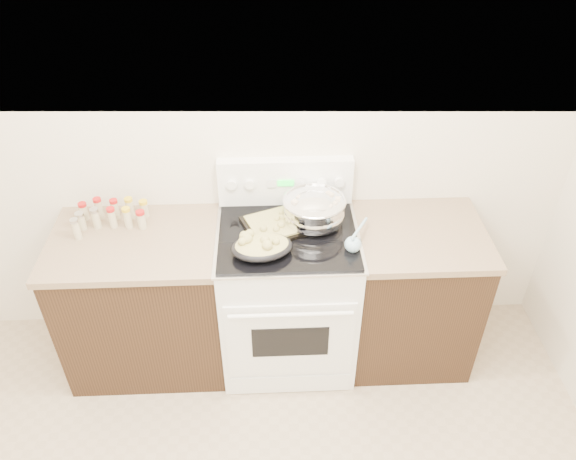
{
  "coord_description": "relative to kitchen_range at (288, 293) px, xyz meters",
  "views": [
    {
      "loc": [
        0.25,
        -0.97,
        2.79
      ],
      "look_at": [
        0.35,
        1.37,
        1.0
      ],
      "focal_mm": 35.0,
      "sensor_mm": 36.0,
      "label": 1
    }
  ],
  "objects": [
    {
      "name": "counter_left",
      "position": [
        -0.83,
        0.01,
        -0.03
      ],
      "size": [
        0.93,
        0.67,
        0.92
      ],
      "color": "black",
      "rests_on": "ground"
    },
    {
      "name": "baking_sheet",
      "position": [
        -0.01,
        0.07,
        0.47
      ],
      "size": [
        0.5,
        0.43,
        0.06
      ],
      "color": "black",
      "rests_on": "kitchen_range"
    },
    {
      "name": "counter_right",
      "position": [
        0.73,
        0.01,
        -0.03
      ],
      "size": [
        0.73,
        0.67,
        0.92
      ],
      "color": "black",
      "rests_on": "ground"
    },
    {
      "name": "kitchen_range",
      "position": [
        0.0,
        0.0,
        0.0
      ],
      "size": [
        0.78,
        0.73,
        1.22
      ],
      "color": "white",
      "rests_on": "ground"
    },
    {
      "name": "blue_ladle",
      "position": [
        0.33,
        -0.15,
        0.49
      ],
      "size": [
        0.16,
        0.27,
        0.11
      ],
      "color": "#95C2DE",
      "rests_on": "kitchen_range"
    },
    {
      "name": "room_shell",
      "position": [
        -0.35,
        -1.42,
        1.21
      ],
      "size": [
        4.1,
        3.6,
        2.75
      ],
      "color": "silver",
      "rests_on": "ground"
    },
    {
      "name": "spice_jars",
      "position": [
        -0.97,
        0.15,
        0.49
      ],
      "size": [
        0.38,
        0.23,
        0.13
      ],
      "color": "#BFB28C",
      "rests_on": "counter_left"
    },
    {
      "name": "roasting_pan",
      "position": [
        -0.14,
        -0.17,
        0.5
      ],
      "size": [
        0.35,
        0.27,
        0.12
      ],
      "color": "black",
      "rests_on": "kitchen_range"
    },
    {
      "name": "mixing_bowl",
      "position": [
        0.15,
        0.08,
        0.53
      ],
      "size": [
        0.41,
        0.41,
        0.2
      ],
      "color": "silver",
      "rests_on": "kitchen_range"
    },
    {
      "name": "wooden_spoon",
      "position": [
        -0.1,
        -0.02,
        0.46
      ],
      "size": [
        0.2,
        0.2,
        0.04
      ],
      "color": "#9C7F47",
      "rests_on": "kitchen_range"
    }
  ]
}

